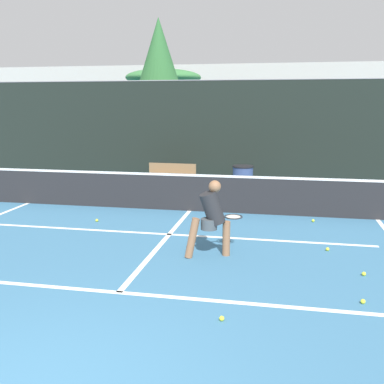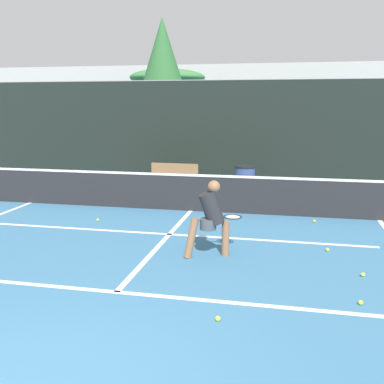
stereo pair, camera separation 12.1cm
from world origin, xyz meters
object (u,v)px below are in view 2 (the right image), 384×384
(trash_bin, at_px, (245,181))
(courtside_bench, at_px, (174,177))
(player_practicing, at_px, (211,216))
(parked_car, at_px, (334,160))

(trash_bin, bearing_deg, courtside_bench, 174.65)
(player_practicing, xyz_separation_m, trash_bin, (0.08, 5.47, -0.29))
(player_practicing, relative_size, courtside_bench, 0.92)
(player_practicing, height_order, parked_car, parked_car)
(player_practicing, height_order, trash_bin, player_practicing)
(courtside_bench, relative_size, trash_bin, 1.69)
(player_practicing, xyz_separation_m, courtside_bench, (-2.13, 5.67, -0.28))
(courtside_bench, distance_m, parked_car, 6.58)
(player_practicing, distance_m, trash_bin, 5.48)
(parked_car, bearing_deg, player_practicing, -106.95)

